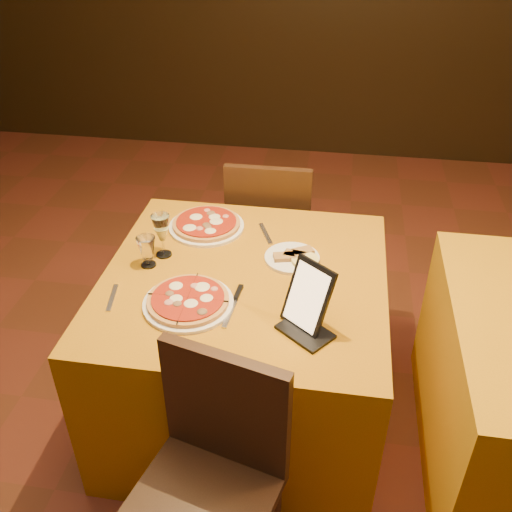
# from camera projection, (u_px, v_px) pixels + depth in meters

# --- Properties ---
(main_table) EXTENTS (1.10, 1.10, 0.75)m
(main_table) POSITION_uv_depth(u_px,v_px,m) (245.00, 346.00, 2.43)
(main_table) COLOR #AE6D0B
(main_table) RESTS_ON floor
(chair_main_near) EXTENTS (0.47, 0.47, 0.91)m
(chair_main_near) POSITION_uv_depth(u_px,v_px,m) (200.00, 504.00, 1.74)
(chair_main_near) COLOR black
(chair_main_near) RESTS_ON floor
(chair_main_far) EXTENTS (0.47, 0.47, 0.91)m
(chair_main_far) POSITION_uv_depth(u_px,v_px,m) (272.00, 230.00, 3.07)
(chair_main_far) COLOR black
(chair_main_far) RESTS_ON floor
(pizza_near) EXTENTS (0.33, 0.33, 0.03)m
(pizza_near) POSITION_uv_depth(u_px,v_px,m) (188.00, 301.00, 2.06)
(pizza_near) COLOR white
(pizza_near) RESTS_ON main_table
(pizza_far) EXTENTS (0.33, 0.33, 0.03)m
(pizza_far) POSITION_uv_depth(u_px,v_px,m) (206.00, 225.00, 2.51)
(pizza_far) COLOR white
(pizza_far) RESTS_ON main_table
(cutlet_dish) EXTENTS (0.22, 0.22, 0.03)m
(cutlet_dish) POSITION_uv_depth(u_px,v_px,m) (292.00, 257.00, 2.31)
(cutlet_dish) COLOR white
(cutlet_dish) RESTS_ON main_table
(wine_glass) EXTENTS (0.09, 0.09, 0.19)m
(wine_glass) POSITION_uv_depth(u_px,v_px,m) (162.00, 235.00, 2.29)
(wine_glass) COLOR #E9EF88
(wine_glass) RESTS_ON main_table
(water_glass) EXTENTS (0.09, 0.09, 0.13)m
(water_glass) POSITION_uv_depth(u_px,v_px,m) (147.00, 252.00, 2.24)
(water_glass) COLOR white
(water_glass) RESTS_ON main_table
(tablet) EXTENTS (0.19, 0.18, 0.23)m
(tablet) POSITION_uv_depth(u_px,v_px,m) (308.00, 296.00, 1.92)
(tablet) COLOR black
(tablet) RESTS_ON main_table
(knife) EXTENTS (0.04, 0.23, 0.01)m
(knife) POSITION_uv_depth(u_px,v_px,m) (232.00, 308.00, 2.05)
(knife) COLOR #AAABB1
(knife) RESTS_ON main_table
(fork_near) EXTENTS (0.04, 0.16, 0.01)m
(fork_near) POSITION_uv_depth(u_px,v_px,m) (112.00, 298.00, 2.10)
(fork_near) COLOR silver
(fork_near) RESTS_ON main_table
(fork_far) EXTENTS (0.09, 0.17, 0.01)m
(fork_far) POSITION_uv_depth(u_px,v_px,m) (266.00, 234.00, 2.47)
(fork_far) COLOR silver
(fork_far) RESTS_ON main_table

